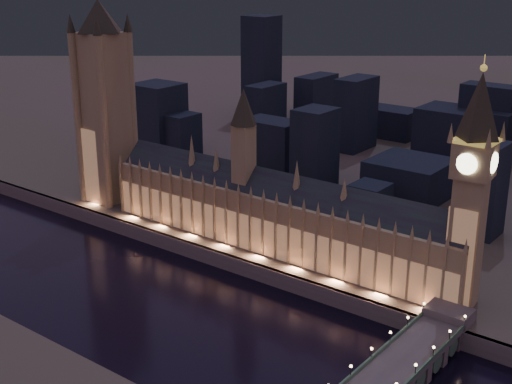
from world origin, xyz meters
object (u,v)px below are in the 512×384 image
Objects in this scene: victoria_tower at (104,93)px; palace_of_westminster at (274,213)px; westminster_bridge at (391,380)px; elizabeth_tower at (473,172)px.

palace_of_westminster is at bearing -0.09° from victoria_tower.
victoria_tower is at bearing 163.46° from westminster_bridge.
victoria_tower is at bearing 179.91° from palace_of_westminster.
palace_of_westminster is at bearing -179.90° from elizabeth_tower.
palace_of_westminster is 1.79× the size of westminster_bridge.
victoria_tower is 1.13× the size of westminster_bridge.
palace_of_westminster reaches higher than westminster_bridge.
victoria_tower is 218.07m from elizabeth_tower.
victoria_tower reaches higher than elizabeth_tower.
westminster_bridge is at bearing -16.54° from victoria_tower.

